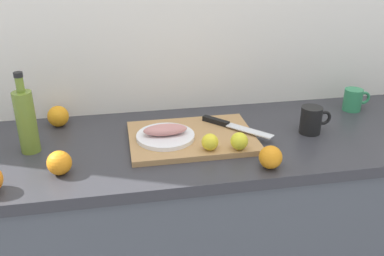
% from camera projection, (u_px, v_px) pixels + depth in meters
% --- Properties ---
extents(back_wall, '(3.20, 0.05, 2.50)m').
position_uv_depth(back_wall, '(201.00, 23.00, 1.69)').
color(back_wall, white).
rests_on(back_wall, ground_plane).
extents(kitchen_counter, '(2.00, 0.60, 0.90)m').
position_uv_depth(kitchen_counter, '(215.00, 237.00, 1.73)').
color(kitchen_counter, '#4C5159').
rests_on(kitchen_counter, ground_plane).
extents(cutting_board, '(0.44, 0.32, 0.02)m').
position_uv_depth(cutting_board, '(192.00, 138.00, 1.52)').
color(cutting_board, tan).
rests_on(cutting_board, kitchen_counter).
extents(white_plate, '(0.20, 0.20, 0.01)m').
position_uv_depth(white_plate, '(165.00, 136.00, 1.49)').
color(white_plate, white).
rests_on(white_plate, cutting_board).
extents(fish_fillet, '(0.15, 0.07, 0.04)m').
position_uv_depth(fish_fillet, '(165.00, 130.00, 1.48)').
color(fish_fillet, tan).
rests_on(fish_fillet, white_plate).
extents(chef_knife, '(0.22, 0.23, 0.02)m').
position_uv_depth(chef_knife, '(228.00, 124.00, 1.58)').
color(chef_knife, silver).
rests_on(chef_knife, cutting_board).
extents(lemon_0, '(0.06, 0.06, 0.06)m').
position_uv_depth(lemon_0, '(239.00, 141.00, 1.41)').
color(lemon_0, yellow).
rests_on(lemon_0, cutting_board).
extents(lemon_1, '(0.06, 0.06, 0.06)m').
position_uv_depth(lemon_1, '(210.00, 142.00, 1.41)').
color(lemon_1, yellow).
rests_on(lemon_1, cutting_board).
extents(olive_oil_bottle, '(0.06, 0.06, 0.28)m').
position_uv_depth(olive_oil_bottle, '(26.00, 120.00, 1.41)').
color(olive_oil_bottle, olive).
rests_on(olive_oil_bottle, kitchen_counter).
extents(coffee_mug_0, '(0.12, 0.08, 0.10)m').
position_uv_depth(coffee_mug_0, '(312.00, 120.00, 1.57)').
color(coffee_mug_0, black).
rests_on(coffee_mug_0, kitchen_counter).
extents(coffee_mug_1, '(0.11, 0.07, 0.09)m').
position_uv_depth(coffee_mug_1, '(353.00, 100.00, 1.77)').
color(coffee_mug_1, '#338C59').
rests_on(coffee_mug_1, kitchen_counter).
extents(orange_0, '(0.08, 0.08, 0.08)m').
position_uv_depth(orange_0, '(59.00, 163.00, 1.30)').
color(orange_0, orange).
rests_on(orange_0, kitchen_counter).
extents(orange_1, '(0.07, 0.07, 0.07)m').
position_uv_depth(orange_1, '(271.00, 157.00, 1.34)').
color(orange_1, orange).
rests_on(orange_1, kitchen_counter).
extents(orange_3, '(0.08, 0.08, 0.08)m').
position_uv_depth(orange_3, '(58.00, 116.00, 1.62)').
color(orange_3, orange).
rests_on(orange_3, kitchen_counter).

